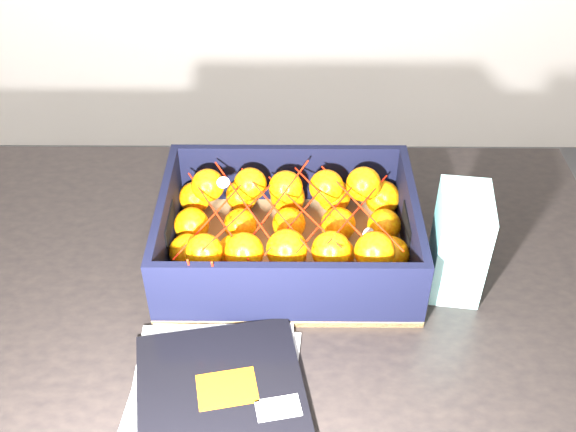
{
  "coord_description": "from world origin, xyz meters",
  "views": [
    {
      "loc": [
        0.27,
        -0.46,
        1.49
      ],
      "look_at": [
        0.27,
        0.29,
        0.86
      ],
      "focal_mm": 42.27,
      "sensor_mm": 36.0,
      "label": 1
    }
  ],
  "objects_px": {
    "table": "(237,343)",
    "produce_crate": "(288,240)",
    "magazine_stack": "(215,413)",
    "retail_carton": "(459,242)"
  },
  "relations": [
    {
      "from": "magazine_stack",
      "to": "retail_carton",
      "type": "bearing_deg",
      "value": 35.47
    },
    {
      "from": "table",
      "to": "produce_crate",
      "type": "relative_size",
      "value": 3.12
    },
    {
      "from": "magazine_stack",
      "to": "retail_carton",
      "type": "distance_m",
      "value": 0.42
    },
    {
      "from": "produce_crate",
      "to": "retail_carton",
      "type": "xyz_separation_m",
      "value": [
        0.25,
        -0.05,
        0.04
      ]
    },
    {
      "from": "produce_crate",
      "to": "retail_carton",
      "type": "bearing_deg",
      "value": -11.86
    },
    {
      "from": "table",
      "to": "retail_carton",
      "type": "xyz_separation_m",
      "value": [
        0.33,
        0.04,
        0.18
      ]
    },
    {
      "from": "table",
      "to": "produce_crate",
      "type": "xyz_separation_m",
      "value": [
        0.08,
        0.09,
        0.13
      ]
    },
    {
      "from": "table",
      "to": "magazine_stack",
      "type": "xyz_separation_m",
      "value": [
        -0.01,
        -0.2,
        0.11
      ]
    },
    {
      "from": "produce_crate",
      "to": "table",
      "type": "bearing_deg",
      "value": -131.13
    },
    {
      "from": "table",
      "to": "produce_crate",
      "type": "bearing_deg",
      "value": 48.87
    }
  ]
}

